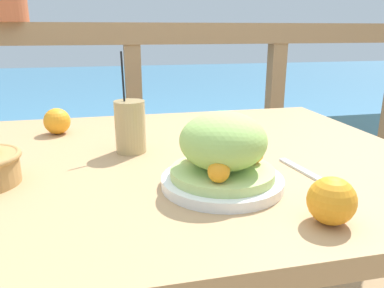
{
  "coord_description": "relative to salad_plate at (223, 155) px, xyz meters",
  "views": [
    {
      "loc": [
        -0.11,
        -0.86,
        1.03
      ],
      "look_at": [
        0.06,
        -0.11,
        0.8
      ],
      "focal_mm": 35.0,
      "sensor_mm": 36.0,
      "label": 1
    }
  ],
  "objects": [
    {
      "name": "salad_plate",
      "position": [
        0.0,
        0.0,
        0.0
      ],
      "size": [
        0.24,
        0.24,
        0.15
      ],
      "color": "white",
      "rests_on": "patio_table"
    },
    {
      "name": "orange_near_glass",
      "position": [
        0.12,
        -0.18,
        -0.03
      ],
      "size": [
        0.08,
        0.08,
        0.08
      ],
      "color": "orange",
      "rests_on": "patio_table"
    },
    {
      "name": "orange_near_basket",
      "position": [
        -0.36,
        0.48,
        -0.03
      ],
      "size": [
        0.08,
        0.08,
        0.08
      ],
      "color": "orange",
      "rests_on": "patio_table"
    },
    {
      "name": "patio_table",
      "position": [
        -0.1,
        0.21,
        -0.15
      ],
      "size": [
        1.28,
        0.96,
        0.74
      ],
      "color": "tan",
      "rests_on": "ground_plane"
    },
    {
      "name": "railing_fence",
      "position": [
        -0.1,
        1.03,
        -0.07
      ],
      "size": [
        2.8,
        0.08,
        1.06
      ],
      "color": "#937551",
      "rests_on": "ground_plane"
    },
    {
      "name": "drink_glass",
      "position": [
        -0.16,
        0.26,
        0.0
      ],
      "size": [
        0.08,
        0.08,
        0.25
      ],
      "color": "tan",
      "rests_on": "patio_table"
    },
    {
      "name": "fork",
      "position": [
        0.2,
        0.03,
        -0.06
      ],
      "size": [
        0.04,
        0.18,
        0.0
      ],
      "color": "silver",
      "rests_on": "patio_table"
    },
    {
      "name": "sea_backdrop",
      "position": [
        -0.1,
        3.53,
        -0.56
      ],
      "size": [
        12.0,
        4.0,
        0.48
      ],
      "color": "teal",
      "rests_on": "ground_plane"
    }
  ]
}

